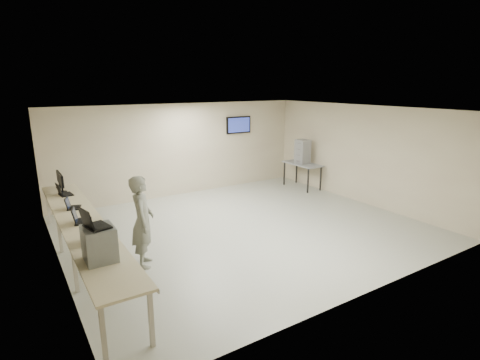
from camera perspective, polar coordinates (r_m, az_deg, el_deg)
room at (r=8.70m, az=0.69°, el=1.49°), size 8.01×7.01×2.81m
workbench at (r=7.55m, az=-22.90°, el=-6.34°), size 0.76×6.00×0.90m
equipment_box at (r=5.77m, az=-20.66°, el=-9.05°), size 0.42×0.48×0.50m
laptop_on_box at (r=5.64m, az=-21.54°, el=-6.08°), size 0.39×0.43×0.30m
laptop_0 at (r=6.51m, az=-21.66°, el=-8.10°), size 0.34×0.40×0.30m
laptop_1 at (r=7.46m, az=-23.25°, el=-5.42°), size 0.39×0.43×0.30m
laptop_2 at (r=8.34m, az=-24.31°, el=-3.56°), size 0.35×0.37×0.25m
laptop_3 at (r=9.40m, az=-25.37°, el=-1.69°), size 0.34×0.39×0.28m
monitor_near at (r=9.64m, az=-25.55°, el=-0.22°), size 0.19×0.42×0.42m
monitor_far at (r=10.09m, az=-25.89°, el=0.30°), size 0.18×0.41×0.41m
soldier at (r=7.23m, az=-14.63°, el=-6.14°), size 0.62×0.75×1.75m
side_table at (r=12.50m, az=9.49°, el=2.21°), size 0.64×1.38×0.83m
storage_bins at (r=12.40m, az=9.51°, el=4.29°), size 0.37×0.41×0.78m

